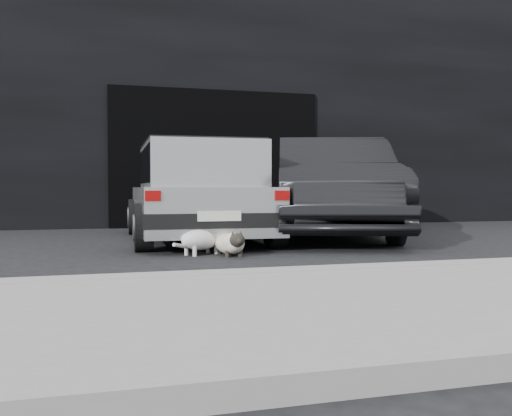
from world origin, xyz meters
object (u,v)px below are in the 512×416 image
object	(u,v)px
silver_hatchback	(197,188)
second_car	(332,187)
cat_white	(204,238)
cat_siamese	(231,243)

from	to	relation	value
silver_hatchback	second_car	distance (m)	2.09
silver_hatchback	cat_white	world-z (taller)	silver_hatchback
silver_hatchback	second_car	bearing A→B (deg)	4.96
silver_hatchback	cat_siamese	bearing A→B (deg)	-86.67
second_car	cat_siamese	world-z (taller)	second_car
silver_hatchback	second_car	xyz separation A→B (m)	(2.08, 0.11, 0.02)
cat_siamese	silver_hatchback	bearing A→B (deg)	-91.31
second_car	cat_siamese	bearing A→B (deg)	-117.87
second_car	cat_white	size ratio (longest dim) A/B	6.64
silver_hatchback	cat_siamese	world-z (taller)	silver_hatchback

